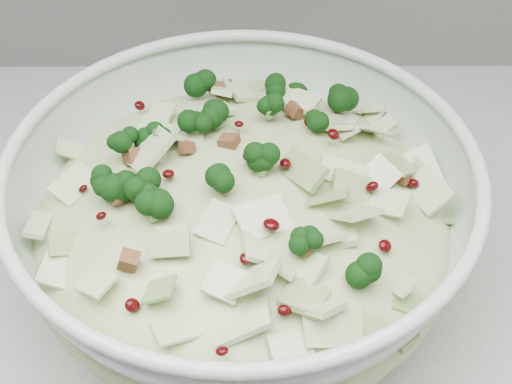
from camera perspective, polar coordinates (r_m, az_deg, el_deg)
mixing_bowl at (r=0.64m, az=-1.08°, el=-2.53°), size 0.45×0.45×0.16m
salad at (r=0.62m, az=-1.11°, el=-0.87°), size 0.44×0.44×0.16m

